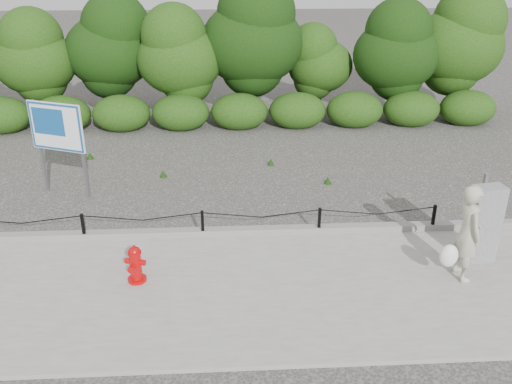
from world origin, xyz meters
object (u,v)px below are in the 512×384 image
Objects in this scene: pedestrian at (466,234)px; advertising_sign at (57,131)px; fire_hydrant at (135,264)px; utility_cabinet at (483,224)px.

advertising_sign is at bearing 57.68° from pedestrian.
fire_hydrant is 6.66m from utility_cabinet.
utility_cabinet is at bearing 0.16° from advertising_sign.
pedestrian is 0.78× the size of advertising_sign.
pedestrian is 9.48m from advertising_sign.
pedestrian reaches higher than fire_hydrant.
pedestrian is 1.07× the size of utility_cabinet.
utility_cabinet is (0.59, 0.59, -0.12)m from pedestrian.
fire_hydrant is 0.31× the size of advertising_sign.
pedestrian is at bearing -143.40° from utility_cabinet.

